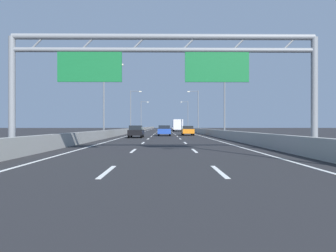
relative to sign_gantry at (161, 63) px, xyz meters
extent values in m
plane|color=#262628|center=(0.13, 80.44, -4.82)|extent=(260.00, 260.00, 0.00)
cube|color=white|center=(-1.67, -7.06, -4.81)|extent=(0.16, 3.00, 0.01)
cube|color=white|center=(-1.67, 1.94, -4.81)|extent=(0.16, 3.00, 0.01)
cube|color=white|center=(-1.67, 10.94, -4.81)|extent=(0.16, 3.00, 0.01)
cube|color=white|center=(-1.67, 19.94, -4.81)|extent=(0.16, 3.00, 0.01)
cube|color=white|center=(-1.67, 28.94, -4.81)|extent=(0.16, 3.00, 0.01)
cube|color=white|center=(-1.67, 37.94, -4.81)|extent=(0.16, 3.00, 0.01)
cube|color=white|center=(-1.67, 46.94, -4.81)|extent=(0.16, 3.00, 0.01)
cube|color=white|center=(-1.67, 55.94, -4.81)|extent=(0.16, 3.00, 0.01)
cube|color=white|center=(-1.67, 64.94, -4.81)|extent=(0.16, 3.00, 0.01)
cube|color=white|center=(-1.67, 73.94, -4.81)|extent=(0.16, 3.00, 0.01)
cube|color=white|center=(-1.67, 82.94, -4.81)|extent=(0.16, 3.00, 0.01)
cube|color=white|center=(-1.67, 91.94, -4.81)|extent=(0.16, 3.00, 0.01)
cube|color=white|center=(-1.67, 100.94, -4.81)|extent=(0.16, 3.00, 0.01)
cube|color=white|center=(-1.67, 109.94, -4.81)|extent=(0.16, 3.00, 0.01)
cube|color=white|center=(-1.67, 118.94, -4.81)|extent=(0.16, 3.00, 0.01)
cube|color=white|center=(-1.67, 127.94, -4.81)|extent=(0.16, 3.00, 0.01)
cube|color=white|center=(-1.67, 136.94, -4.81)|extent=(0.16, 3.00, 0.01)
cube|color=white|center=(1.93, -7.06, -4.81)|extent=(0.16, 3.00, 0.01)
cube|color=white|center=(1.93, 1.94, -4.81)|extent=(0.16, 3.00, 0.01)
cube|color=white|center=(1.93, 10.94, -4.81)|extent=(0.16, 3.00, 0.01)
cube|color=white|center=(1.93, 19.94, -4.81)|extent=(0.16, 3.00, 0.01)
cube|color=white|center=(1.93, 28.94, -4.81)|extent=(0.16, 3.00, 0.01)
cube|color=white|center=(1.93, 37.94, -4.81)|extent=(0.16, 3.00, 0.01)
cube|color=white|center=(1.93, 46.94, -4.81)|extent=(0.16, 3.00, 0.01)
cube|color=white|center=(1.93, 55.94, -4.81)|extent=(0.16, 3.00, 0.01)
cube|color=white|center=(1.93, 64.94, -4.81)|extent=(0.16, 3.00, 0.01)
cube|color=white|center=(1.93, 73.94, -4.81)|extent=(0.16, 3.00, 0.01)
cube|color=white|center=(1.93, 82.94, -4.81)|extent=(0.16, 3.00, 0.01)
cube|color=white|center=(1.93, 91.94, -4.81)|extent=(0.16, 3.00, 0.01)
cube|color=white|center=(1.93, 100.94, -4.81)|extent=(0.16, 3.00, 0.01)
cube|color=white|center=(1.93, 109.94, -4.81)|extent=(0.16, 3.00, 0.01)
cube|color=white|center=(1.93, 118.94, -4.81)|extent=(0.16, 3.00, 0.01)
cube|color=white|center=(1.93, 127.94, -4.81)|extent=(0.16, 3.00, 0.01)
cube|color=white|center=(1.93, 136.94, -4.81)|extent=(0.16, 3.00, 0.01)
cube|color=white|center=(-5.12, 68.44, -4.81)|extent=(0.16, 176.00, 0.01)
cube|color=white|center=(5.38, 68.44, -4.81)|extent=(0.16, 176.00, 0.01)
cube|color=#9E9E99|center=(-6.77, 90.44, -4.34)|extent=(0.45, 220.00, 0.95)
cube|color=#9E9E99|center=(7.03, 90.44, -4.34)|extent=(0.45, 220.00, 0.95)
cylinder|color=gray|center=(-7.91, 0.00, -1.72)|extent=(0.36, 0.36, 6.20)
cylinder|color=gray|center=(8.16, 0.00, -1.72)|extent=(0.36, 0.36, 6.20)
cylinder|color=gray|center=(0.13, 0.00, 1.38)|extent=(16.07, 0.32, 0.32)
cylinder|color=gray|center=(0.13, 0.00, 0.68)|extent=(16.07, 0.26, 0.26)
cylinder|color=gray|center=(-6.57, 0.00, 1.03)|extent=(0.74, 0.10, 0.74)
cylinder|color=gray|center=(-3.89, 0.00, 1.03)|extent=(0.74, 0.10, 0.74)
cylinder|color=gray|center=(-1.21, 0.00, 1.03)|extent=(0.74, 0.10, 0.74)
cylinder|color=gray|center=(1.47, 0.00, 1.03)|extent=(0.74, 0.10, 0.74)
cylinder|color=gray|center=(4.14, 0.00, 1.03)|extent=(0.74, 0.10, 0.74)
cylinder|color=gray|center=(6.82, 0.00, 1.03)|extent=(0.74, 0.10, 0.74)
cube|color=#146B33|center=(-3.80, 0.00, -0.22)|extent=(3.40, 0.12, 1.60)
cube|color=#146B33|center=(2.95, 0.00, -0.22)|extent=(3.40, 0.12, 1.60)
cylinder|color=slate|center=(-7.57, 25.01, -0.07)|extent=(0.20, 0.20, 9.50)
cylinder|color=slate|center=(-6.47, 25.01, 4.53)|extent=(2.20, 0.12, 0.12)
cube|color=#F2EAC6|center=(-5.37, 25.01, 4.43)|extent=(0.56, 0.28, 0.20)
cylinder|color=slate|center=(7.83, 25.01, -0.07)|extent=(0.20, 0.20, 9.50)
cylinder|color=slate|center=(6.73, 25.01, 4.53)|extent=(2.20, 0.12, 0.12)
cube|color=#F2EAC6|center=(5.63, 25.01, 4.43)|extent=(0.56, 0.28, 0.20)
cylinder|color=slate|center=(-7.57, 58.79, -0.07)|extent=(0.20, 0.20, 9.50)
cylinder|color=slate|center=(-6.47, 58.79, 4.53)|extent=(2.20, 0.12, 0.12)
cube|color=#F2EAC6|center=(-5.37, 58.79, 4.43)|extent=(0.56, 0.28, 0.20)
cylinder|color=slate|center=(7.83, 58.79, -0.07)|extent=(0.20, 0.20, 9.50)
cylinder|color=slate|center=(6.73, 58.79, 4.53)|extent=(2.20, 0.12, 0.12)
cube|color=#F2EAC6|center=(5.63, 58.79, 4.43)|extent=(0.56, 0.28, 0.20)
cylinder|color=slate|center=(-7.57, 92.57, -0.07)|extent=(0.20, 0.20, 9.50)
cylinder|color=slate|center=(-6.47, 92.57, 4.53)|extent=(2.20, 0.12, 0.12)
cube|color=#F2EAC6|center=(-5.37, 92.57, 4.43)|extent=(0.56, 0.28, 0.20)
cylinder|color=slate|center=(7.83, 92.57, -0.07)|extent=(0.20, 0.20, 9.50)
cylinder|color=slate|center=(6.73, 92.57, 4.53)|extent=(2.20, 0.12, 0.12)
cube|color=#F2EAC6|center=(5.63, 92.57, 4.43)|extent=(0.56, 0.28, 0.20)
cube|color=yellow|center=(0.04, 105.11, -4.14)|extent=(1.77, 4.14, 0.72)
cube|color=black|center=(0.04, 104.73, -3.51)|extent=(1.55, 1.90, 0.53)
cylinder|color=black|center=(-0.74, 106.63, -4.50)|extent=(0.22, 0.64, 0.64)
cylinder|color=black|center=(0.81, 106.63, -4.50)|extent=(0.22, 0.64, 0.64)
cylinder|color=black|center=(-0.74, 103.59, -4.50)|extent=(0.22, 0.64, 0.64)
cylinder|color=black|center=(0.81, 103.59, -4.50)|extent=(0.22, 0.64, 0.64)
cube|color=#2347AD|center=(0.11, 31.01, -4.15)|extent=(1.86, 4.15, 0.70)
cube|color=black|center=(0.11, 30.93, -3.54)|extent=(1.64, 1.98, 0.50)
cylinder|color=black|center=(-0.70, 32.53, -4.50)|extent=(0.22, 0.64, 0.64)
cylinder|color=black|center=(0.93, 32.53, -4.50)|extent=(0.22, 0.64, 0.64)
cylinder|color=black|center=(-0.70, 29.48, -4.50)|extent=(0.22, 0.64, 0.64)
cylinder|color=black|center=(0.93, 29.48, -4.50)|extent=(0.22, 0.64, 0.64)
cube|color=silver|center=(3.60, 98.57, -4.16)|extent=(1.77, 4.14, 0.68)
cube|color=black|center=(3.60, 98.73, -3.55)|extent=(1.56, 1.73, 0.53)
cylinder|color=black|center=(2.83, 100.09, -4.50)|extent=(0.22, 0.64, 0.64)
cylinder|color=black|center=(4.38, 100.09, -4.50)|extent=(0.22, 0.64, 0.64)
cylinder|color=black|center=(2.83, 97.05, -4.50)|extent=(0.22, 0.64, 0.64)
cylinder|color=black|center=(4.38, 97.05, -4.50)|extent=(0.22, 0.64, 0.64)
cube|color=#1E7A38|center=(0.30, 94.04, -4.20)|extent=(1.72, 4.14, 0.61)
cube|color=black|center=(0.30, 94.18, -3.64)|extent=(1.51, 1.90, 0.51)
cylinder|color=black|center=(-0.45, 95.56, -4.50)|extent=(0.22, 0.64, 0.64)
cylinder|color=black|center=(1.05, 95.56, -4.50)|extent=(0.22, 0.64, 0.64)
cylinder|color=black|center=(-0.45, 92.52, -4.50)|extent=(0.22, 0.64, 0.64)
cylinder|color=black|center=(1.05, 92.52, -4.50)|extent=(0.22, 0.64, 0.64)
cube|color=black|center=(-3.36, 23.84, -4.17)|extent=(1.72, 4.32, 0.65)
cube|color=black|center=(-3.36, 23.24, -3.58)|extent=(1.52, 1.79, 0.54)
cylinder|color=black|center=(-4.11, 25.45, -4.50)|extent=(0.22, 0.64, 0.64)
cylinder|color=black|center=(-2.61, 25.45, -4.50)|extent=(0.22, 0.64, 0.64)
cylinder|color=black|center=(-4.11, 22.23, -4.50)|extent=(0.22, 0.64, 0.64)
cylinder|color=black|center=(-2.61, 22.23, -4.50)|extent=(0.22, 0.64, 0.64)
cube|color=orange|center=(3.69, 33.53, -4.17)|extent=(1.71, 4.36, 0.66)
cube|color=black|center=(3.69, 33.11, -3.60)|extent=(1.51, 1.95, 0.47)
cylinder|color=black|center=(2.94, 35.16, -4.50)|extent=(0.22, 0.64, 0.64)
cylinder|color=black|center=(4.44, 35.16, -4.50)|extent=(0.22, 0.64, 0.64)
cylinder|color=black|center=(2.94, 31.90, -4.50)|extent=(0.22, 0.64, 0.64)
cylinder|color=black|center=(4.44, 31.90, -4.50)|extent=(0.22, 0.64, 0.64)
cube|color=#194799|center=(3.59, 73.61, -3.27)|extent=(2.47, 2.25, 2.14)
cube|color=silver|center=(3.59, 69.50, -3.04)|extent=(2.47, 5.58, 2.61)
cylinder|color=black|center=(2.50, 73.83, -4.34)|extent=(0.28, 0.96, 0.96)
cylinder|color=black|center=(4.69, 73.83, -4.34)|extent=(0.28, 0.96, 0.96)
cylinder|color=black|center=(2.50, 68.11, -4.34)|extent=(0.28, 0.96, 0.96)
cylinder|color=black|center=(4.69, 68.11, -4.34)|extent=(0.28, 0.96, 0.96)
camera|label=1|loc=(0.17, -17.86, -3.34)|focal=36.00mm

